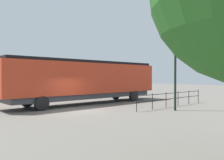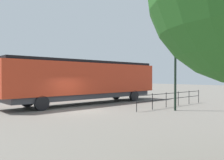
% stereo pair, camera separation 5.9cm
% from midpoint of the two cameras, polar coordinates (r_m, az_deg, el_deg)
% --- Properties ---
extents(ground_plane, '(120.00, 120.00, 0.00)m').
position_cam_midpoint_polar(ground_plane, '(16.90, -8.03, -7.62)').
color(ground_plane, '#666059').
extents(locomotive, '(3.00, 15.41, 3.93)m').
position_cam_midpoint_polar(locomotive, '(21.39, -5.31, 0.10)').
color(locomotive, red).
rests_on(locomotive, ground_plane).
extents(lamp_post, '(0.49, 0.49, 6.99)m').
position_cam_midpoint_polar(lamp_post, '(17.46, 15.41, 8.11)').
color(lamp_post, black).
rests_on(lamp_post, ground_plane).
extents(platform_fence, '(0.05, 8.87, 1.22)m').
position_cam_midpoint_polar(platform_fence, '(19.69, 14.71, -4.15)').
color(platform_fence, black).
rests_on(platform_fence, ground_plane).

